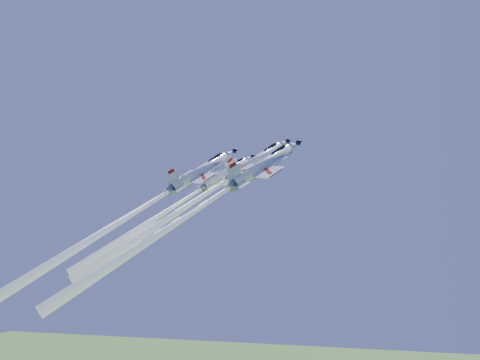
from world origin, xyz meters
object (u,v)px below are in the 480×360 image
(jet_lead, at_px, (200,198))
(jet_slot, at_px, (136,211))
(jet_right, at_px, (196,210))
(jet_left, at_px, (176,205))

(jet_lead, distance_m, jet_slot, 12.65)
(jet_lead, xyz_separation_m, jet_right, (1.91, -6.80, -2.85))
(jet_left, bearing_deg, jet_right, -11.30)
(jet_slot, bearing_deg, jet_left, 116.91)
(jet_lead, bearing_deg, jet_right, -35.83)
(jet_left, relative_size, jet_right, 0.79)
(jet_left, distance_m, jet_right, 11.91)
(jet_lead, height_order, jet_slot, jet_lead)
(jet_lead, relative_size, jet_left, 1.16)
(jet_lead, height_order, jet_right, jet_lead)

